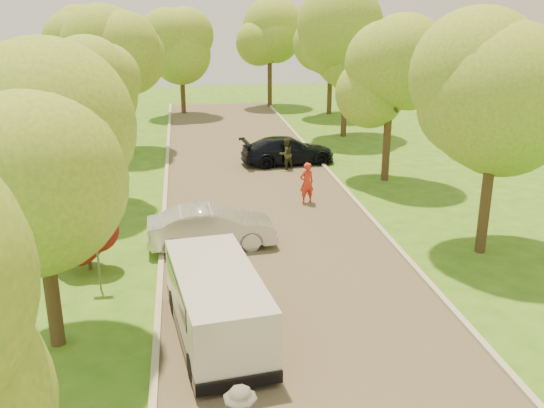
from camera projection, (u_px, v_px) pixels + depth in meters
ground at (319, 344)px, 15.24m from camera, size 100.00×100.00×0.00m
road at (272, 231)px, 22.74m from camera, size 8.00×60.00×0.01m
curb_left at (163, 235)px, 22.16m from camera, size 0.18×60.00×0.12m
curb_right at (376, 224)px, 23.29m from camera, size 0.18×60.00×0.12m
street_sign at (96, 240)px, 17.68m from camera, size 0.55×0.06×2.17m
red_shrub at (87, 237)px, 19.17m from camera, size 1.70×1.70×1.95m
tree_l_mida at (42, 143)px, 13.65m from camera, size 4.71×4.60×7.39m
tree_l_midb at (88, 97)px, 24.08m from camera, size 4.30×4.20×6.62m
tree_l_far at (119, 54)px, 33.23m from camera, size 4.92×4.80×7.79m
tree_r_mida at (505, 90)px, 19.15m from camera, size 5.13×5.00×7.95m
tree_r_midb at (395, 77)px, 27.74m from camera, size 4.51×4.40×7.01m
tree_r_far at (350, 42)px, 36.90m from camera, size 5.33×5.20×8.34m
tree_bg_a at (94, 47)px, 40.45m from camera, size 5.12×5.00×7.72m
tree_bg_b at (334, 39)px, 44.64m from camera, size 5.12×5.00×7.95m
tree_bg_c at (184, 46)px, 45.13m from camera, size 4.92×4.80×7.33m
tree_bg_d at (272, 40)px, 47.90m from camera, size 5.12×5.00×7.72m
minivan at (217, 303)px, 15.24m from camera, size 2.60×5.21×1.86m
silver_sedan at (212, 227)px, 21.06m from camera, size 4.52×1.76×1.47m
dark_sedan at (288, 150)px, 31.96m from camera, size 5.15×2.56×1.44m
person_striped at (307, 183)px, 25.64m from camera, size 0.74×0.58×1.78m
person_olive at (286, 154)px, 30.85m from camera, size 0.99×0.91×1.63m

